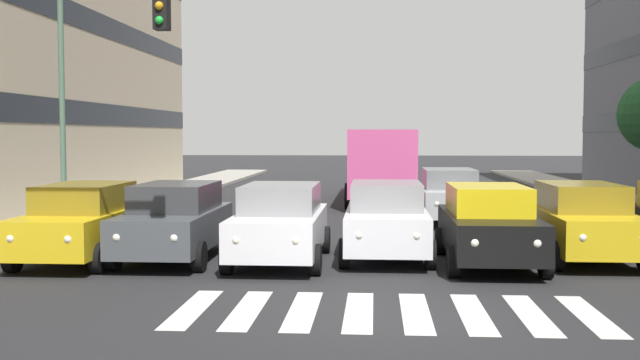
% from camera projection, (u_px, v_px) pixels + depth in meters
% --- Properties ---
extents(ground_plane, '(180.00, 180.00, 0.00)m').
position_uv_depth(ground_plane, '(387.00, 312.00, 12.10)').
color(ground_plane, '#262628').
extents(crosswalk_markings, '(6.75, 2.80, 0.01)m').
position_uv_depth(crosswalk_markings, '(387.00, 312.00, 12.10)').
color(crosswalk_markings, silver).
rests_on(crosswalk_markings, ground_plane).
extents(car_1, '(2.02, 4.44, 1.72)m').
position_uv_depth(car_1, '(582.00, 221.00, 17.08)').
color(car_1, gold).
rests_on(car_1, ground_plane).
extents(car_2, '(2.02, 4.44, 1.72)m').
position_uv_depth(car_2, '(488.00, 225.00, 16.38)').
color(car_2, black).
rests_on(car_2, ground_plane).
extents(car_3, '(2.02, 4.44, 1.72)m').
position_uv_depth(car_3, '(386.00, 219.00, 17.41)').
color(car_3, silver).
rests_on(car_3, ground_plane).
extents(car_4, '(2.02, 4.44, 1.72)m').
position_uv_depth(car_4, '(280.00, 223.00, 16.73)').
color(car_4, silver).
rests_on(car_4, ground_plane).
extents(car_5, '(2.02, 4.44, 1.72)m').
position_uv_depth(car_5, '(175.00, 221.00, 17.11)').
color(car_5, '#474C51').
rests_on(car_5, ground_plane).
extents(car_6, '(2.02, 4.44, 1.72)m').
position_uv_depth(car_6, '(83.00, 222.00, 16.94)').
color(car_6, gold).
rests_on(car_6, ground_plane).
extents(car_row2_0, '(2.02, 4.44, 1.72)m').
position_uv_depth(car_row2_0, '(449.00, 195.00, 24.29)').
color(car_row2_0, '#B2B7BC').
rests_on(car_row2_0, ground_plane).
extents(bus_behind_traffic, '(2.78, 10.50, 3.00)m').
position_uv_depth(bus_behind_traffic, '(381.00, 157.00, 32.01)').
color(bus_behind_traffic, '#DB5193').
rests_on(bus_behind_traffic, ground_plane).
extents(street_lamp_right, '(3.21, 0.28, 6.99)m').
position_uv_depth(street_lamp_right, '(80.00, 75.00, 21.19)').
color(street_lamp_right, '#4C6B56').
rests_on(street_lamp_right, sidewalk_right).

